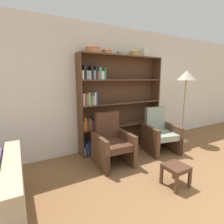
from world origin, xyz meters
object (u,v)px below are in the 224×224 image
at_px(bowl_olive, 93,50).
at_px(armchair_leather, 112,143).
at_px(bowl_copper, 120,53).
at_px(bowl_slate, 135,53).
at_px(armchair_cushioned, 160,133).
at_px(bookshelf, 115,104).
at_px(bowl_terracotta, 107,52).
at_px(footstool, 176,169).
at_px(floor_lamp, 186,79).
at_px(vase_tall, 146,53).

height_order(bowl_olive, armchair_leather, bowl_olive).
distance_m(bowl_olive, bowl_copper, 0.65).
height_order(bowl_olive, bowl_slate, same).
height_order(bowl_olive, armchair_cushioned, bowl_olive).
bearing_deg(bowl_copper, armchair_leather, -132.25).
distance_m(bookshelf, armchair_cushioned, 1.21).
bearing_deg(bowl_terracotta, bowl_olive, -180.00).
distance_m(bowl_olive, footstool, 2.64).
distance_m(bookshelf, bowl_copper, 1.12).
bearing_deg(floor_lamp, footstool, -143.43).
bearing_deg(bowl_olive, bowl_copper, 0.00).
height_order(bowl_copper, bowl_slate, bowl_slate).
height_order(bowl_terracotta, armchair_cushioned, bowl_terracotta).
bearing_deg(bowl_olive, armchair_cushioned, -24.80).
xyz_separation_m(vase_tall, armchair_cushioned, (-0.03, -0.61, -1.80)).
relative_size(bookshelf, bowl_olive, 7.28).
bearing_deg(bowl_slate, footstool, -105.16).
distance_m(bowl_terracotta, bowl_slate, 0.72).
xyz_separation_m(bowl_copper, armchair_leather, (-0.56, -0.61, -1.75)).
xyz_separation_m(bowl_copper, bowl_slate, (0.39, 0.00, 0.02)).
bearing_deg(bowl_olive, bowl_terracotta, 0.00).
distance_m(bowl_olive, vase_tall, 1.36).
height_order(bowl_copper, footstool, bowl_copper).
bearing_deg(bookshelf, footstool, -88.31).
relative_size(vase_tall, armchair_cushioned, 0.22).
bearing_deg(armchair_leather, floor_lamp, -173.37).
distance_m(bowl_terracotta, armchair_leather, 1.88).
relative_size(bookshelf, bowl_copper, 12.37).
xyz_separation_m(bookshelf, bowl_copper, (0.13, -0.02, 1.12)).
distance_m(bowl_copper, armchair_cushioned, 1.98).
bearing_deg(bowl_slate, armchair_cushioned, -65.21).
xyz_separation_m(bowl_copper, armchair_cushioned, (0.68, -0.61, -1.75)).
distance_m(vase_tall, armchair_leather, 2.29).
relative_size(vase_tall, footstool, 0.65).
bearing_deg(armchair_leather, footstool, 115.89).
height_order(bowl_slate, armchair_cushioned, bowl_slate).
bearing_deg(bowl_slate, floor_lamp, -20.04).
bearing_deg(armchair_cushioned, floor_lamp, -159.17).
bearing_deg(floor_lamp, bowl_terracotta, 167.00).
xyz_separation_m(bowl_terracotta, armchair_cushioned, (1.01, -0.61, -1.76)).
relative_size(bowl_copper, vase_tall, 0.79).
distance_m(bowl_copper, bowl_slate, 0.39).
xyz_separation_m(bookshelf, floor_lamp, (1.77, -0.48, 0.56)).
relative_size(bowl_terracotta, bowl_copper, 1.27).
bearing_deg(vase_tall, bowl_copper, -180.00).
distance_m(bowl_terracotta, floor_lamp, 2.10).
xyz_separation_m(bowl_terracotta, footstool, (0.26, -1.73, -1.90)).
distance_m(bookshelf, bowl_slate, 1.25).
relative_size(bowl_olive, bowl_slate, 1.24).
height_order(bowl_olive, bowl_copper, bowl_olive).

